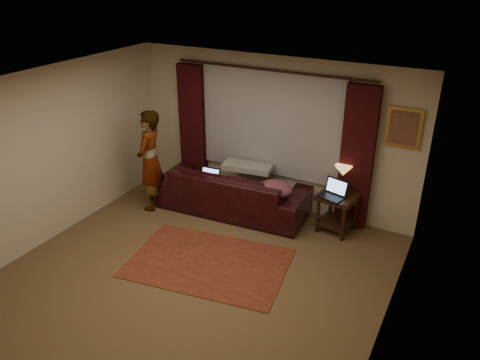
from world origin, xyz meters
The scene contains 20 objects.
floor centered at (0.00, 0.00, -0.01)m, with size 5.00×5.00×0.01m, color brown.
ceiling centered at (0.00, 0.00, 2.60)m, with size 5.00×5.00×0.02m, color silver.
wall_back centered at (0.00, 2.50, 1.30)m, with size 5.00×0.02×2.60m, color beige.
wall_front centered at (0.00, -2.50, 1.30)m, with size 5.00×0.02×2.60m, color beige.
wall_left centered at (-2.50, 0.00, 1.30)m, with size 0.02×5.00×2.60m, color beige.
wall_right centered at (2.50, 0.00, 1.30)m, with size 0.02×5.00×2.60m, color beige.
sheer_curtain centered at (0.00, 2.44, 1.50)m, with size 2.50×0.05×1.80m, color #96959D.
drape_left centered at (-1.50, 2.39, 1.18)m, with size 0.50×0.14×2.30m, color black.
drape_right centered at (1.50, 2.39, 1.18)m, with size 0.50×0.14×2.30m, color black.
curtain_rod centered at (0.00, 2.39, 2.38)m, with size 0.04×0.04×3.40m, color #311B0E.
picture_frame centered at (2.10, 2.47, 1.75)m, with size 0.50×0.04×0.60m, color #BD9140.
sofa centered at (-0.43, 1.94, 0.52)m, with size 2.56×1.11×1.03m, color black.
throw_blanket centered at (-0.27, 2.16, 1.03)m, with size 0.84×0.34×0.10m, color #969591.
clothing_pile centered at (0.39, 1.85, 0.63)m, with size 0.56×0.43×0.24m, color brown.
laptop_sofa centered at (-0.78, 1.70, 0.64)m, with size 0.34×0.37×0.25m, color black, non-canonical shape.
area_rug centered at (0.02, 0.39, 0.01)m, with size 2.23×1.49×0.01m, color maroon.
end_table centered at (1.34, 2.12, 0.32)m, with size 0.56×0.56×0.65m, color black.
tiffany_lamp centered at (1.35, 2.25, 0.86)m, with size 0.27×0.27×0.43m, color olive, non-canonical shape.
laptop_table centered at (1.28, 1.96, 0.78)m, with size 0.37×0.40×0.27m, color black, non-canonical shape.
person centered at (-1.72, 1.38, 0.87)m, with size 0.51×0.51×1.75m, color #969591.
Camera 1 is at (3.04, -4.29, 3.96)m, focal length 35.00 mm.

